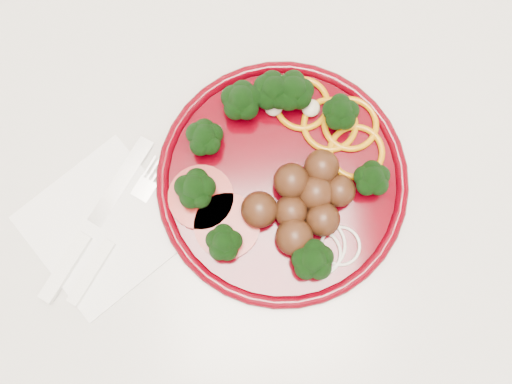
{
  "coord_description": "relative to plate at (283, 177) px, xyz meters",
  "views": [
    {
      "loc": [
        -0.21,
        1.56,
        1.59
      ],
      "look_at": [
        -0.19,
        1.69,
        0.92
      ],
      "focal_mm": 45.0,
      "sensor_mm": 36.0,
      "label": 1
    }
  ],
  "objects": [
    {
      "name": "napkin",
      "position": [
        -0.2,
        -0.03,
        -0.02
      ],
      "size": [
        0.2,
        0.2,
        0.0
      ],
      "primitive_type": "cube",
      "rotation": [
        0.0,
        0.0,
        0.57
      ],
      "color": "white",
      "rests_on": "counter"
    },
    {
      "name": "plate",
      "position": [
        0.0,
        0.0,
        0.0
      ],
      "size": [
        0.28,
        0.28,
        0.06
      ],
      "rotation": [
        0.0,
        0.0,
        0.38
      ],
      "color": "#490008",
      "rests_on": "counter"
    },
    {
      "name": "counter",
      "position": [
        0.16,
        -0.0,
        -0.47
      ],
      "size": [
        2.4,
        0.6,
        0.9
      ],
      "color": "silver",
      "rests_on": "ground"
    },
    {
      "name": "fork",
      "position": [
        -0.2,
        -0.06,
        -0.01
      ],
      "size": [
        0.12,
        0.15,
        0.01
      ],
      "rotation": [
        0.0,
        0.0,
        0.92
      ],
      "color": "white",
      "rests_on": "napkin"
    },
    {
      "name": "knife",
      "position": [
        -0.22,
        -0.04,
        -0.01
      ],
      "size": [
        0.14,
        0.17,
        0.01
      ],
      "rotation": [
        0.0,
        0.0,
        0.92
      ],
      "color": "silver",
      "rests_on": "napkin"
    }
  ]
}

